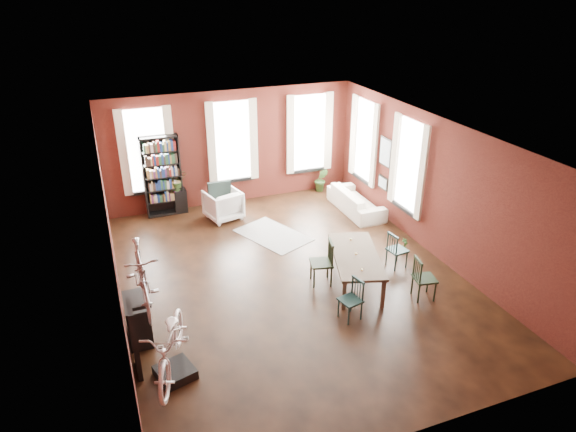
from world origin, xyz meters
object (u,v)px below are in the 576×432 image
bicycle_floor (169,320)px  dining_table (355,269)px  white_armchair (223,203)px  console_table (138,319)px  bike_trainer (175,372)px  dining_chair_d (397,250)px  bookshelf (162,176)px  dining_chair_b (321,263)px  plant_stand (180,201)px  dining_chair_c (425,278)px  dining_chair_a (350,300)px  cream_sofa (356,197)px

bicycle_floor → dining_table: bearing=38.5°
white_armchair → console_table: (-2.68, -4.35, -0.04)m
white_armchair → bike_trainer: white_armchair is taller
dining_chair_d → dining_table: bearing=95.0°
bookshelf → bike_trainer: size_ratio=3.88×
dining_chair_b → plant_stand: 5.16m
dining_table → dining_chair_c: dining_chair_c is taller
plant_stand → dining_chair_d: bearing=-49.7°
console_table → white_armchair: bearing=58.3°
dining_chair_a → cream_sofa: size_ratio=0.39×
white_armchair → dining_chair_b: bearing=92.7°
dining_table → dining_chair_c: bearing=-26.1°
bookshelf → dining_table: bearing=-57.1°
dining_chair_d → bike_trainer: dining_chair_d is taller
dining_chair_d → plant_stand: bearing=32.6°
bookshelf → white_armchair: bookshelf is taller
dining_chair_c → bookshelf: size_ratio=0.41×
dining_chair_c → console_table: (-5.52, 0.75, -0.05)m
dining_chair_c → white_armchair: 5.83m
console_table → bookshelf: bearing=76.2°
dining_chair_c → dining_chair_a: bearing=104.0°
dining_chair_c → white_armchair: bearing=40.1°
dining_chair_a → plant_stand: dining_chair_a is taller
bike_trainer → plant_stand: (1.27, 6.43, 0.25)m
white_armchair → bike_trainer: (-2.26, -5.57, -0.36)m
bike_trainer → plant_stand: size_ratio=0.86×
dining_table → dining_chair_c: 1.44m
dining_chair_c → console_table: bearing=93.3°
bike_trainer → plant_stand: 6.56m
dining_chair_a → plant_stand: 6.40m
dining_table → bookshelf: (-3.20, 4.96, 0.76)m
dining_table → white_armchair: (-1.80, 4.11, 0.10)m
dining_chair_b → dining_chair_c: size_ratio=1.07×
dining_chair_b → dining_chair_d: 1.86m
bookshelf → white_armchair: 1.77m
bike_trainer → console_table: 1.34m
bike_trainer → bicycle_floor: bearing=-101.1°
dining_table → dining_chair_c: (1.04, -0.99, 0.11)m
bike_trainer → dining_chair_d: bearing=18.3°
dining_chair_c → white_armchair: (-2.84, 5.10, -0.01)m
white_armchair → dining_chair_d: bearing=114.3°
console_table → bicycle_floor: (0.42, -1.25, 0.74)m
dining_table → plant_stand: dining_table is taller
bookshelf → dining_chair_d: bearing=-46.9°
dining_chair_c → dining_chair_d: size_ratio=1.08×
plant_stand → dining_table: bearing=-60.6°
dining_table → dining_chair_b: 0.73m
dining_table → dining_chair_c: size_ratio=2.22×
dining_chair_c → dining_chair_d: (0.15, 1.26, -0.03)m
dining_table → cream_sofa: bearing=79.4°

